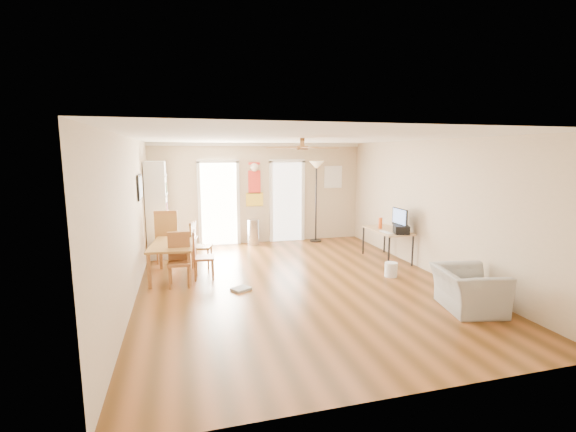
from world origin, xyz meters
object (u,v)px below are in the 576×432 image
object	(u,v)px
trash_can	(253,232)
printer	(401,230)
wastebasket_a	(391,270)
dining_chair_right_a	(202,244)
computer_desk	(387,245)
armchair	(468,290)
dining_table	(174,260)
torchiere_lamp	(316,202)
dining_chair_far	(168,236)
dining_chair_right_b	(204,255)
dining_chair_near	(179,260)
bookshelf	(157,209)

from	to	relation	value
trash_can	printer	distance (m)	3.78
printer	wastebasket_a	world-z (taller)	printer
dining_chair_right_a	printer	world-z (taller)	dining_chair_right_a
computer_desk	armchair	xyz separation A→B (m)	(-0.23, -2.87, -0.02)
dining_table	wastebasket_a	distance (m)	4.15
dining_table	torchiere_lamp	bearing A→B (deg)	31.58
printer	wastebasket_a	bearing A→B (deg)	-112.15
computer_desk	wastebasket_a	distance (m)	1.26
dining_chair_far	wastebasket_a	world-z (taller)	dining_chair_far
dining_chair_far	computer_desk	bearing A→B (deg)	171.03
armchair	torchiere_lamp	bearing A→B (deg)	19.35
dining_table	computer_desk	bearing A→B (deg)	0.95
dining_table	torchiere_lamp	size ratio (longest dim) A/B	0.62
dining_chair_right_a	dining_chair_right_b	xyz separation A→B (m)	(0.00, -0.85, -0.01)
dining_table	dining_chair_right_a	distance (m)	0.83
dining_chair_near	computer_desk	xyz separation A→B (m)	(4.43, 0.63, -0.13)
dining_chair_right_b	computer_desk	size ratio (longest dim) A/B	0.72
computer_desk	printer	distance (m)	0.63
dining_chair_right_b	dining_chair_far	world-z (taller)	dining_chair_far
dining_table	dining_chair_near	size ratio (longest dim) A/B	1.41
bookshelf	armchair	bearing A→B (deg)	-27.62
bookshelf	computer_desk	size ratio (longest dim) A/B	1.71
dining_table	dining_chair_far	world-z (taller)	dining_chair_far
dining_chair_far	trash_can	size ratio (longest dim) A/B	1.72
bookshelf	dining_table	world-z (taller)	bookshelf
dining_chair_right_b	torchiere_lamp	size ratio (longest dim) A/B	0.43
dining_chair_far	printer	distance (m)	4.99
bookshelf	dining_chair_right_b	bearing A→B (deg)	-48.90
dining_table	computer_desk	world-z (taller)	computer_desk
dining_table	printer	bearing A→B (deg)	-4.81
dining_chair_right_a	computer_desk	size ratio (longest dim) A/B	0.74
dining_table	printer	distance (m)	4.64
trash_can	torchiere_lamp	xyz separation A→B (m)	(1.69, -0.03, 0.74)
bookshelf	wastebasket_a	xyz separation A→B (m)	(4.38, -2.85, -0.94)
dining_chair_near	wastebasket_a	xyz separation A→B (m)	(3.91, -0.50, -0.33)
dining_chair_right_a	computer_desk	world-z (taller)	dining_chair_right_a
dining_chair_right_b	computer_desk	distance (m)	4.00
trash_can	wastebasket_a	distance (m)	3.91
printer	dining_chair_right_a	bearing A→B (deg)	-174.36
armchair	dining_table	bearing A→B (deg)	68.60
trash_can	bookshelf	bearing A→B (deg)	-168.62
dining_chair_near	printer	size ratio (longest dim) A/B	2.78
dining_table	dining_chair_right_b	xyz separation A→B (m)	(0.55, -0.24, 0.12)
dining_chair_near	computer_desk	distance (m)	4.48
dining_chair_far	armchair	distance (m)	5.97
dining_chair_right_b	wastebasket_a	distance (m)	3.57
dining_chair_right_b	wastebasket_a	xyz separation A→B (m)	(3.46, -0.81, -0.32)
trash_can	armchair	distance (m)	5.59
printer	dining_chair_right_b	bearing A→B (deg)	-162.66
dining_table	armchair	bearing A→B (deg)	-33.07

